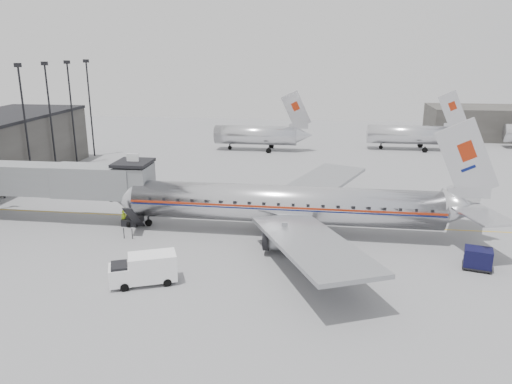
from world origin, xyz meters
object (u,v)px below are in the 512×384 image
Objects in this scene: baggage_cart_navy at (478,258)px; ramp_worker at (124,218)px; airliner at (292,205)px; service_van at (144,269)px.

baggage_cart_navy is 32.50m from ramp_worker.
airliner reaches higher than service_van.
service_van is at bearing -152.04° from baggage_cart_navy.
ramp_worker is (-6.44, 12.00, -0.43)m from service_van.
baggage_cart_navy is 1.63× the size of ramp_worker.
ramp_worker is (-16.67, 0.01, -2.09)m from airliner.
airliner is 16.80m from ramp_worker.
service_van reaches higher than baggage_cart_navy.
service_van is at bearing -104.73° from ramp_worker.
airliner is at bearing 173.34° from baggage_cart_navy.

